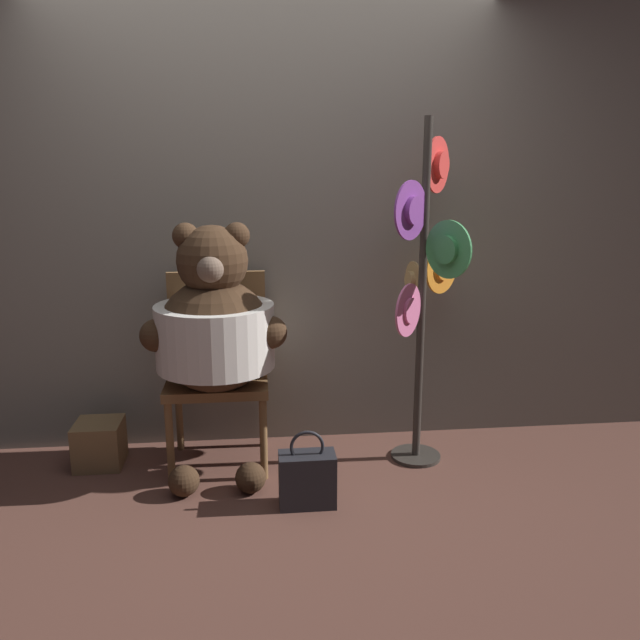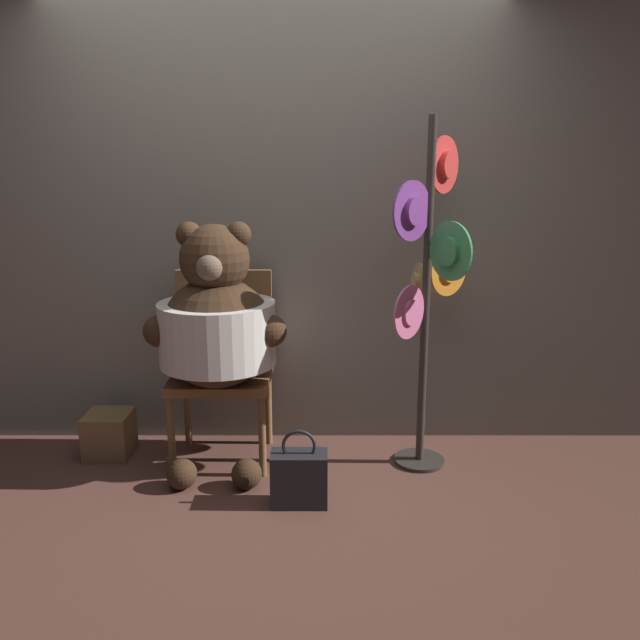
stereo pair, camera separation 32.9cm
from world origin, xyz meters
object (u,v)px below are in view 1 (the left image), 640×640
Objects in this scene: teddy_bear at (215,329)px; hat_display_rack at (426,272)px; handbag_on_ground at (307,478)px; chair at (218,361)px.

hat_display_rack is at bearing 1.16° from teddy_bear.
hat_display_rack reaches higher than teddy_bear.
hat_display_rack reaches higher than handbag_on_ground.
chair is at bearing 91.09° from teddy_bear.
handbag_on_ground is at bearing -52.71° from chair.
hat_display_rack reaches higher than chair.
teddy_bear is at bearing -178.84° from hat_display_rack.
handbag_on_ground is (-0.67, -0.44, -0.93)m from hat_display_rack.
hat_display_rack is 1.23m from handbag_on_ground.
chair is 0.85m from handbag_on_ground.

